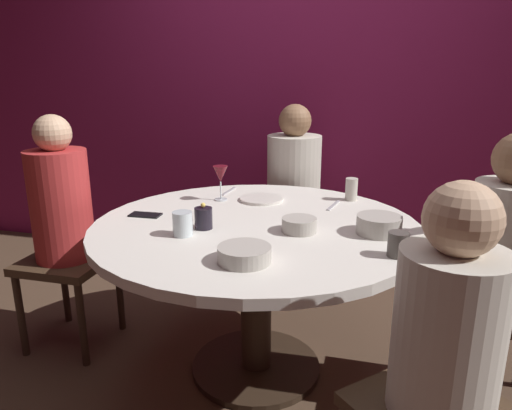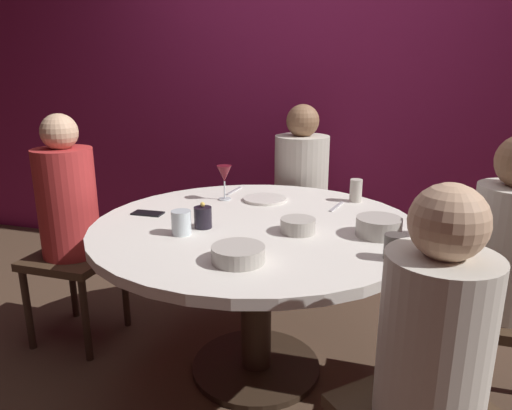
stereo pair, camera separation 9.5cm
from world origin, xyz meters
name	(u,v)px [view 1 (the left image)]	position (x,y,z in m)	size (l,w,h in m)	color
ground_plane	(256,368)	(0.00, 0.00, 0.00)	(8.00, 8.00, 0.00)	#4C3828
back_wall	(308,80)	(0.00, 1.43, 1.30)	(6.00, 0.10, 2.60)	maroon
dining_table	(256,253)	(0.00, 0.00, 0.59)	(1.41, 1.41, 0.73)	silver
seated_diner_left	(61,210)	(-0.97, 0.00, 0.72)	(0.40, 0.40, 1.17)	#3F2D1E
seated_diner_back	(294,177)	(0.00, 0.95, 0.72)	(0.40, 0.40, 1.17)	#3F2D1E
seated_diner_right	(507,247)	(0.99, 0.00, 0.71)	(0.40, 0.40, 1.15)	#3F2D1E
seated_diner_front_right	(447,338)	(0.69, -0.69, 0.69)	(0.57, 0.57, 1.11)	#3F2D1E
candle_holder	(203,218)	(-0.19, -0.13, 0.77)	(0.07, 0.07, 0.11)	black
wine_glass	(220,175)	(-0.26, 0.31, 0.86)	(0.08, 0.08, 0.18)	silver
dinner_plate	(261,199)	(-0.06, 0.36, 0.74)	(0.22, 0.22, 0.01)	silver
cell_phone	(145,215)	(-0.51, -0.03, 0.73)	(0.07, 0.14, 0.01)	black
bowl_serving_large	(244,254)	(0.07, -0.43, 0.76)	(0.19, 0.19, 0.06)	#B2ADA3
bowl_salad_center	(299,225)	(0.20, -0.07, 0.76)	(0.14, 0.14, 0.06)	#B2ADA3
bowl_small_white	(379,225)	(0.51, -0.01, 0.77)	(0.18, 0.18, 0.07)	#B2ADA3
cup_near_candle	(351,189)	(0.38, 0.48, 0.79)	(0.06, 0.06, 0.11)	beige
cup_by_left_diner	(183,224)	(-0.24, -0.23, 0.78)	(0.08, 0.08, 0.10)	silver
cup_by_right_diner	(398,244)	(0.58, -0.24, 0.77)	(0.07, 0.07, 0.09)	#4C4742
fork_near_plate	(229,191)	(-0.28, 0.49, 0.73)	(0.02, 0.18, 0.01)	#B7B7BC
knife_near_plate	(333,205)	(0.30, 0.35, 0.73)	(0.02, 0.18, 0.01)	#B7B7BC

